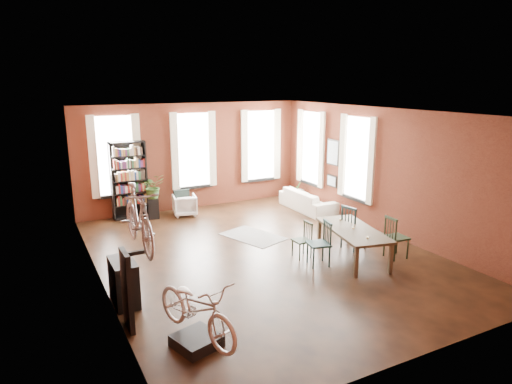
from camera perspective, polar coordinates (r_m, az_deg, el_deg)
room at (r=10.53m, az=0.53°, el=4.42°), size 9.00×9.04×3.22m
dining_table at (r=10.34m, az=11.95°, el=-6.34°), size 1.34×2.18×0.69m
dining_chair_a at (r=9.83m, az=7.84°, el=-6.42°), size 0.53×0.53×0.96m
dining_chair_b at (r=10.22m, az=5.75°, el=-6.02°), size 0.37×0.37×0.80m
dining_chair_c at (r=10.60m, az=17.16°, el=-5.42°), size 0.47×0.47×0.95m
dining_chair_d at (r=10.90m, az=12.15°, el=-4.31°), size 0.56×0.56×1.04m
bookshelf at (r=13.40m, az=-15.59°, el=1.44°), size 1.00×0.32×2.20m
white_armchair at (r=13.47m, az=-8.91°, el=-1.51°), size 0.75×0.72×0.67m
cream_sofa at (r=13.92m, az=6.49°, el=-0.61°), size 0.61×2.08×0.81m
striped_rug at (r=11.60m, az=-0.38°, el=-5.56°), size 1.43×1.79×0.01m
bike_trainer at (r=7.18m, az=-7.44°, el=-17.97°), size 0.76×0.76×0.18m
bike_wall_rack at (r=7.57m, az=-15.82°, el=-11.79°), size 0.16×0.60×1.30m
console_table at (r=8.50m, az=-16.20°, el=-10.75°), size 0.40×0.80×0.80m
plant_stand at (r=13.36m, az=-12.72°, el=-1.99°), size 0.33×0.33×0.59m
plant_by_sofa at (r=14.91m, az=5.03°, el=-0.64°), size 0.51×0.72×0.29m
plant_small at (r=12.15m, az=12.72°, el=-4.69°), size 0.32×0.44×0.14m
bicycle_floor at (r=6.68m, az=-7.55°, el=-10.98°), size 0.86×1.07×1.78m
bicycle_hung at (r=7.12m, az=-14.63°, el=-0.64°), size 0.47×1.00×1.66m
plant_on_stand at (r=13.23m, az=-12.73°, el=0.38°), size 0.73×0.79×0.53m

